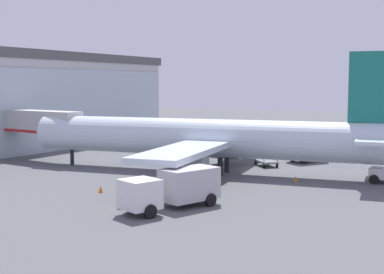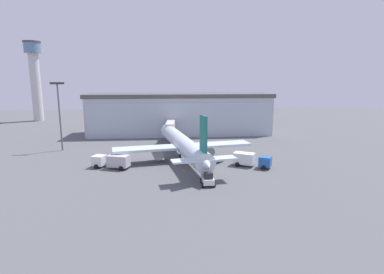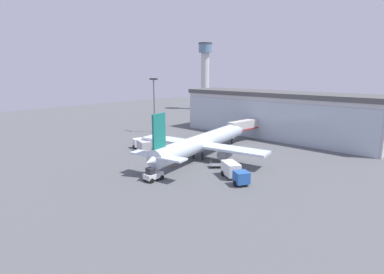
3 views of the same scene
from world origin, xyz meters
The scene contains 12 objects.
ground centered at (0.00, 0.00, 0.00)m, with size 240.00×240.00×0.00m, color #545659.
terminal_building centered at (0.00, 35.83, 6.35)m, with size 57.14×15.56×12.70m.
jet_bridge centered at (-3.30, 25.11, 4.20)m, with size 3.54×13.83×5.57m.
control_tower centered at (-56.53, 72.14, 18.76)m, with size 6.75×6.75×31.99m.
apron_light_mast centered at (-30.11, 15.76, 9.87)m, with size 3.20×0.40×16.36m.
airplane centered at (-1.61, 4.40, 3.33)m, with size 29.68×37.47×11.22m.
catering_truck centered at (-15.74, -0.87, 1.47)m, with size 7.61×4.54×2.65m.
fuel_truck centered at (11.29, -2.75, 1.47)m, with size 7.37×5.69×2.65m.
baggage_cart centered at (5.05, 0.62, 0.50)m, with size 3.12×3.10×1.50m.
pushback_tug centered at (1.18, -12.24, 0.97)m, with size 2.17×3.21×2.30m.
safety_cone_nose centered at (-1.96, -4.87, 0.28)m, with size 0.36×0.36×0.55m, color orange.
safety_cone_wingtip centered at (-13.94, 6.94, 0.28)m, with size 0.36×0.36×0.55m, color orange.
Camera 2 is at (-6.43, -58.22, 16.99)m, focal length 28.00 mm.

